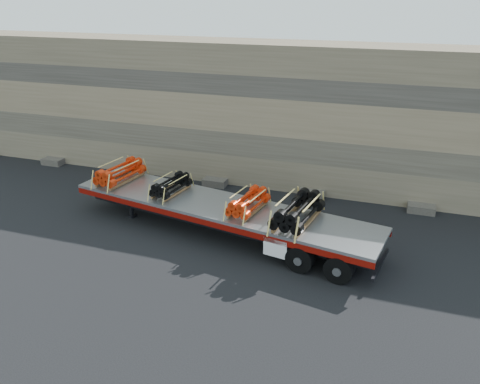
% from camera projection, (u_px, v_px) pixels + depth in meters
% --- Properties ---
extents(ground, '(120.00, 120.00, 0.00)m').
position_uv_depth(ground, '(242.00, 236.00, 19.15)').
color(ground, black).
rests_on(ground, ground).
extents(rock_wall, '(44.00, 3.00, 7.00)m').
position_uv_depth(rock_wall, '(282.00, 115.00, 23.41)').
color(rock_wall, '#7A6B54').
rests_on(rock_wall, ground).
extents(trailer, '(13.38, 4.80, 1.31)m').
position_uv_depth(trailer, '(220.00, 219.00, 19.12)').
color(trailer, '#A3A6AA').
rests_on(trailer, ground).
extents(bundle_front, '(1.52, 2.44, 0.81)m').
position_uv_depth(bundle_front, '(120.00, 173.00, 20.98)').
color(bundle_front, red).
rests_on(bundle_front, trailer).
extents(bundle_midfront, '(1.25, 2.01, 0.66)m').
position_uv_depth(bundle_midfront, '(171.00, 186.00, 19.78)').
color(bundle_midfront, black).
rests_on(bundle_midfront, trailer).
extents(bundle_midrear, '(1.34, 2.15, 0.71)m').
position_uv_depth(bundle_midrear, '(248.00, 203.00, 18.16)').
color(bundle_midrear, red).
rests_on(bundle_midrear, trailer).
extents(bundle_rear, '(1.68, 2.70, 0.89)m').
position_uv_depth(bundle_rear, '(298.00, 212.00, 17.22)').
color(bundle_rear, black).
rests_on(bundle_rear, trailer).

